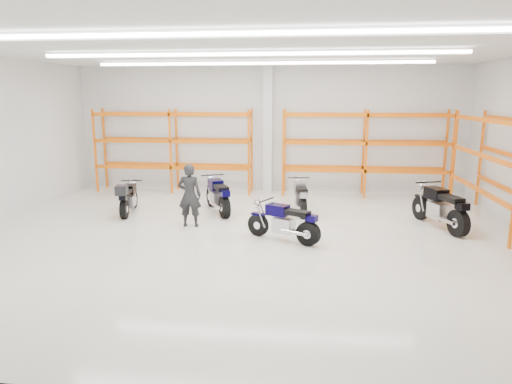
# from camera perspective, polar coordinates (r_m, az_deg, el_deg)

# --- Properties ---
(ground) EXTENTS (14.00, 14.00, 0.00)m
(ground) POSITION_cam_1_polar(r_m,az_deg,el_deg) (11.19, -1.22, -5.94)
(ground) COLOR beige
(ground) RESTS_ON ground
(room_shell) EXTENTS (14.02, 12.02, 4.51)m
(room_shell) POSITION_cam_1_polar(r_m,az_deg,el_deg) (10.68, -1.28, 11.12)
(room_shell) COLOR silver
(room_shell) RESTS_ON ground
(motorcycle_main) EXTENTS (1.82, 1.03, 0.97)m
(motorcycle_main) POSITION_cam_1_polar(r_m,az_deg,el_deg) (10.95, 3.75, -3.89)
(motorcycle_main) COLOR black
(motorcycle_main) RESTS_ON ground
(motorcycle_back_a) EXTENTS (0.69, 1.95, 1.00)m
(motorcycle_back_a) POSITION_cam_1_polar(r_m,az_deg,el_deg) (13.93, -15.75, -0.79)
(motorcycle_back_a) COLOR black
(motorcycle_back_a) RESTS_ON ground
(motorcycle_back_b) EXTENTS (1.14, 2.00, 1.07)m
(motorcycle_back_b) POSITION_cam_1_polar(r_m,az_deg,el_deg) (13.65, -4.77, -0.55)
(motorcycle_back_b) COLOR black
(motorcycle_back_b) RESTS_ON ground
(motorcycle_back_c) EXTENTS (0.66, 1.99, 0.98)m
(motorcycle_back_c) POSITION_cam_1_polar(r_m,az_deg,el_deg) (13.70, 5.57, -0.69)
(motorcycle_back_c) COLOR black
(motorcycle_back_c) RESTS_ON ground
(motorcycle_back_d) EXTENTS (1.03, 2.25, 1.15)m
(motorcycle_back_d) POSITION_cam_1_polar(r_m,az_deg,el_deg) (12.90, 22.14, -1.95)
(motorcycle_back_d) COLOR black
(motorcycle_back_d) RESTS_ON ground
(standing_man) EXTENTS (0.64, 0.44, 1.69)m
(standing_man) POSITION_cam_1_polar(r_m,az_deg,el_deg) (12.24, -8.31, -0.41)
(standing_man) COLOR black
(standing_man) RESTS_ON ground
(structural_column) EXTENTS (0.32, 0.32, 4.50)m
(structural_column) POSITION_cam_1_polar(r_m,az_deg,el_deg) (16.48, 1.50, 7.76)
(structural_column) COLOR white
(structural_column) RESTS_ON ground
(pallet_racking_back_left) EXTENTS (5.67, 0.87, 3.00)m
(pallet_racking_back_left) POSITION_cam_1_polar(r_m,az_deg,el_deg) (16.84, -10.28, 6.08)
(pallet_racking_back_left) COLOR #FA5619
(pallet_racking_back_left) RESTS_ON ground
(pallet_racking_back_right) EXTENTS (5.67, 0.87, 3.00)m
(pallet_racking_back_right) POSITION_cam_1_polar(r_m,az_deg,el_deg) (16.24, 13.48, 5.74)
(pallet_racking_back_right) COLOR #FA5619
(pallet_racking_back_right) RESTS_ON ground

